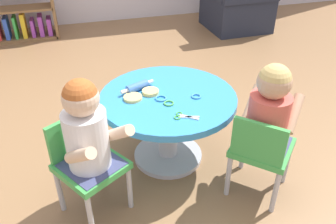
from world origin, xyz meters
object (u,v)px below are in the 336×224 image
Objects in this scene: armchair_dark at (239,4)px; craft_table at (168,113)px; child_chair_left at (87,162)px; seated_child_left at (86,129)px; craft_scissors at (183,116)px; bookshelf_low at (13,15)px; child_chair_right at (261,150)px; rolling_pin at (137,87)px; seated_child_right at (269,111)px.

craft_table is at bearing -125.53° from armchair_dark.
child_chair_left is 1.05× the size of seated_child_left.
seated_child_left is 3.59× the size of craft_scissors.
craft_scissors is at bearing -68.70° from bookshelf_low.
child_chair_right is 0.80m from rolling_pin.
rolling_pin is (-0.16, 0.11, 0.15)m from craft_table.
craft_table is 1.51× the size of child_chair_right.
rolling_pin is at bearing 134.78° from child_chair_right.
child_chair_right is at bearing -27.62° from craft_scissors.
seated_child_right reaches higher than craft_scissors.
craft_table is at bearing -67.09° from bookshelf_low.
craft_table is 2.64m from armchair_dark.
child_chair_left is at bearing -151.47° from craft_table.
seated_child_right reaches higher than rolling_pin.
craft_table is at bearing 92.50° from craft_scissors.
seated_child_left and seated_child_right have the same top height.
bookshelf_low is at bearing 116.77° from seated_child_right.
bookshelf_low is 3.00m from craft_scissors.
craft_scissors is at bearing -64.40° from rolling_pin.
rolling_pin is (-0.55, 0.55, 0.18)m from child_chair_right.
seated_child_right is 0.78m from rolling_pin.
seated_child_left reaches higher than child_chair_right.
rolling_pin is at bearing -129.73° from armchair_dark.
craft_scissors is (-0.38, 0.20, 0.16)m from child_chair_right.
seated_child_left is (-0.49, -0.31, 0.19)m from craft_table.
seated_child_right is 0.55× the size of bookshelf_low.
craft_table is 0.61m from seated_child_right.
craft_table is 3.68× the size of rolling_pin.
craft_table is 0.87× the size of bookshelf_low.
seated_child_left is 2.32× the size of rolling_pin.
seated_child_left is 0.91m from seated_child_right.
child_chair_left is 0.56m from rolling_pin.
seated_child_right is at bearing 44.85° from child_chair_right.
rolling_pin is (0.33, 0.42, -0.04)m from seated_child_left.
child_chair_left is 0.23m from seated_child_left.
bookshelf_low reaches higher than craft_table.
child_chair_left is at bearing -78.73° from bookshelf_low.
craft_scissors is (-1.52, -2.39, 0.16)m from armchair_dark.
seated_child_left is at bearing -147.56° from craft_table.
child_chair_left is 1.05× the size of seated_child_right.
armchair_dark is at bearing 50.27° from rolling_pin.
seated_child_right is (0.91, -0.10, 0.00)m from seated_child_left.
armchair_dark is at bearing 66.10° from child_chair_right.
craft_scissors is (-0.41, 0.17, -0.07)m from seated_child_right.
craft_table is 5.69× the size of craft_scissors.
craft_table is 1.58× the size of seated_child_left.
seated_child_left is at bearing 171.90° from child_chair_right.
craft_table is 0.61m from seated_child_left.
rolling_pin is 0.39m from craft_scissors.
seated_child_left is at bearing -78.46° from bookshelf_low.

